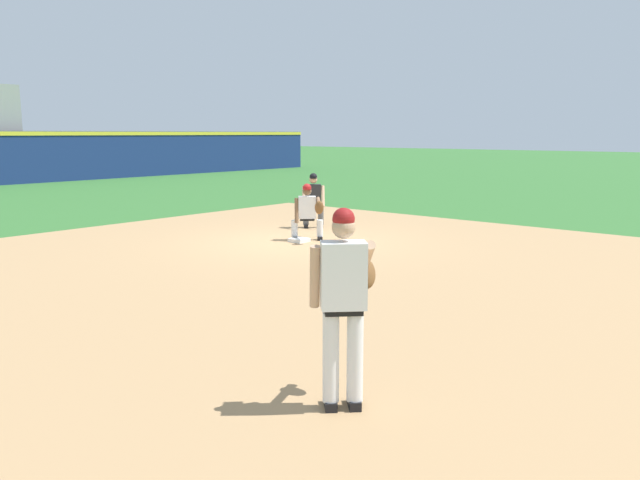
{
  "coord_description": "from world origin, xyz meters",
  "views": [
    {
      "loc": [
        -10.54,
        -9.64,
        2.5
      ],
      "look_at": [
        -4.42,
        -4.41,
        1.12
      ],
      "focal_mm": 35.0,
      "sensor_mm": 36.0,
      "label": 1
    }
  ],
  "objects_px": {
    "first_base_bag": "(299,240)",
    "first_baseman": "(308,210)",
    "umpire": "(313,198)",
    "baseball": "(325,301)",
    "pitcher": "(345,296)"
  },
  "relations": [
    {
      "from": "baseball",
      "to": "pitcher",
      "type": "bearing_deg",
      "value": -137.2
    },
    {
      "from": "baseball",
      "to": "umpire",
      "type": "distance_m",
      "value": 7.54
    },
    {
      "from": "first_base_bag",
      "to": "umpire",
      "type": "bearing_deg",
      "value": 32.58
    },
    {
      "from": "pitcher",
      "to": "first_baseman",
      "type": "height_order",
      "value": "pitcher"
    },
    {
      "from": "first_base_bag",
      "to": "first_baseman",
      "type": "height_order",
      "value": "first_baseman"
    },
    {
      "from": "baseball",
      "to": "first_baseman",
      "type": "bearing_deg",
      "value": 44.2
    },
    {
      "from": "baseball",
      "to": "umpire",
      "type": "height_order",
      "value": "umpire"
    },
    {
      "from": "baseball",
      "to": "first_baseman",
      "type": "relative_size",
      "value": 0.06
    },
    {
      "from": "first_base_bag",
      "to": "first_baseman",
      "type": "distance_m",
      "value": 0.74
    },
    {
      "from": "first_baseman",
      "to": "umpire",
      "type": "xyz_separation_m",
      "value": [
        1.61,
        1.24,
        0.06
      ]
    },
    {
      "from": "umpire",
      "to": "first_base_bag",
      "type": "bearing_deg",
      "value": -147.42
    },
    {
      "from": "first_base_bag",
      "to": "baseball",
      "type": "xyz_separation_m",
      "value": [
        -3.65,
        -3.85,
        -0.01
      ]
    },
    {
      "from": "umpire",
      "to": "first_baseman",
      "type": "bearing_deg",
      "value": -142.42
    },
    {
      "from": "first_base_bag",
      "to": "pitcher",
      "type": "height_order",
      "value": "pitcher"
    },
    {
      "from": "first_base_bag",
      "to": "first_baseman",
      "type": "xyz_separation_m",
      "value": [
        0.28,
        -0.03,
        0.69
      ]
    }
  ]
}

